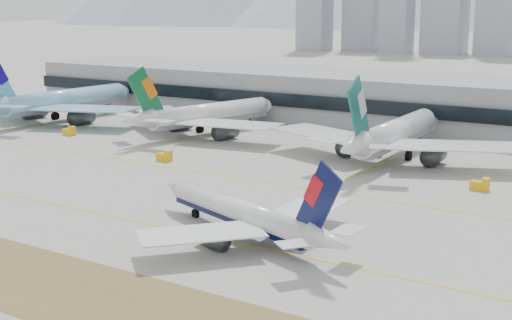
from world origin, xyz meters
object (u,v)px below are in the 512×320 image
Objects in this scene: taxiing_airliner at (246,215)px; widebody_cathay at (393,135)px; widebody_eva at (205,115)px; terminal at (419,102)px; widebody_korean at (60,102)px.

taxiing_airliner is 67.83m from widebody_cathay.
widebody_eva is at bearing -30.07° from taxiing_airliner.
widebody_eva is 64.98m from terminal.
widebody_korean is 111.27m from terminal.
widebody_cathay reaches higher than widebody_eva.
widebody_cathay is (57.37, -3.11, 0.33)m from widebody_eva.
widebody_korean is 1.15× the size of widebody_eva.
widebody_cathay reaches higher than taxiing_airliner.
widebody_eva is at bearing -83.05° from widebody_korean.
widebody_eva reaches higher than terminal.
widebody_eva is (53.07, 5.20, -0.70)m from widebody_korean.
widebody_korean reaches higher than terminal.
taxiing_airliner is 0.16× the size of terminal.
taxiing_airliner is 0.72× the size of widebody_cathay.
widebody_eva is 0.92× the size of widebody_cathay.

